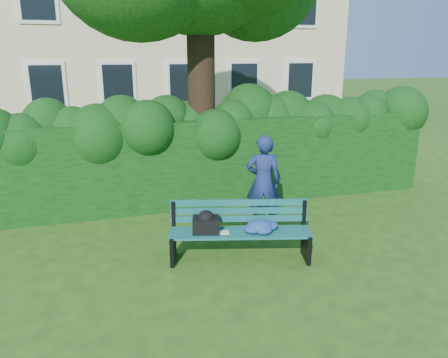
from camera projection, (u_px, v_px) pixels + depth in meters
name	position (u px, v px, depth m)	size (l,w,h in m)	color
ground	(234.00, 242.00, 7.41)	(80.00, 80.00, 0.00)	#2C4817
hedge	(202.00, 161.00, 9.18)	(10.00, 1.00, 1.80)	black
park_bench	(238.00, 228.00, 6.69)	(2.22, 1.08, 0.89)	#10514B
man_reading	(263.00, 182.00, 7.87)	(0.62, 0.41, 1.71)	navy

